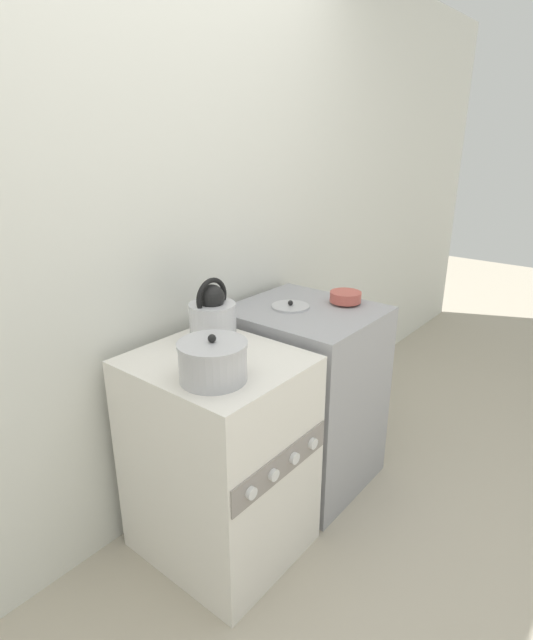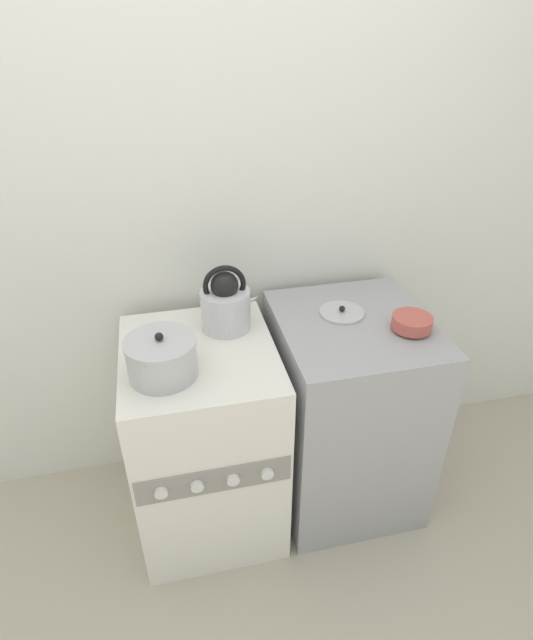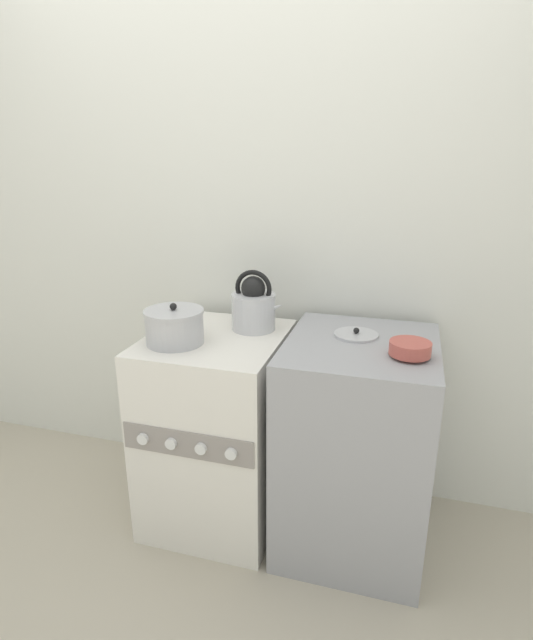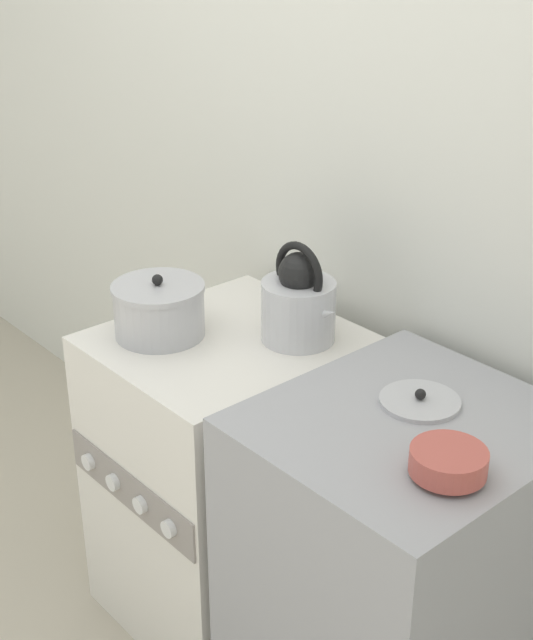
% 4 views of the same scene
% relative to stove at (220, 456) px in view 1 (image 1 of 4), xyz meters
% --- Properties ---
extents(ground_plane, '(12.00, 12.00, 0.00)m').
position_rel_stove_xyz_m(ground_plane, '(-0.00, -0.31, -0.43)').
color(ground_plane, '#B2A893').
extents(wall_back, '(7.00, 0.06, 2.50)m').
position_rel_stove_xyz_m(wall_back, '(-0.00, 0.40, 0.82)').
color(wall_back, silver).
rests_on(wall_back, ground_plane).
extents(stove, '(0.56, 0.64, 0.86)m').
position_rel_stove_xyz_m(stove, '(0.00, 0.00, 0.00)').
color(stove, silver).
rests_on(stove, ground_plane).
extents(counter, '(0.58, 0.64, 0.89)m').
position_rel_stove_xyz_m(counter, '(0.60, 0.01, 0.02)').
color(counter, '#99999E').
rests_on(counter, ground_plane).
extents(kettle, '(0.23, 0.19, 0.26)m').
position_rel_stove_xyz_m(kettle, '(0.13, 0.14, 0.53)').
color(kettle, silver).
rests_on(kettle, stove).
extents(cooking_pot, '(0.24, 0.24, 0.17)m').
position_rel_stove_xyz_m(cooking_pot, '(-0.13, -0.11, 0.50)').
color(cooking_pot, '#B2B2B7').
rests_on(cooking_pot, stove).
extents(enamel_bowl, '(0.15, 0.15, 0.06)m').
position_rel_stove_xyz_m(enamel_bowl, '(0.78, -0.09, 0.49)').
color(enamel_bowl, '#B75147').
rests_on(enamel_bowl, counter).
extents(loose_pot_lid, '(0.17, 0.17, 0.03)m').
position_rel_stove_xyz_m(loose_pot_lid, '(0.57, 0.08, 0.47)').
color(loose_pot_lid, '#B2B2B7').
rests_on(loose_pot_lid, counter).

